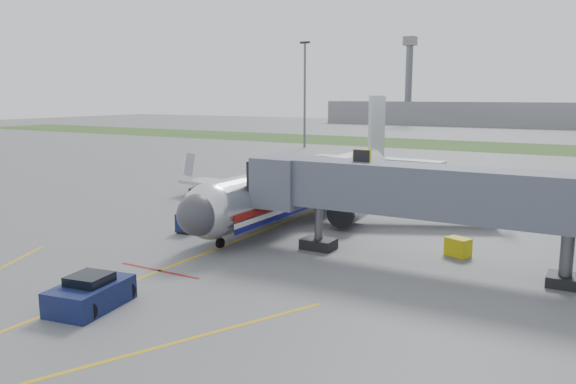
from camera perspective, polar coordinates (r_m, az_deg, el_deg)
The scene contains 16 objects.
ground at distance 37.26m, azimuth -8.74°, elevation -6.28°, with size 400.00×400.00×0.00m, color #565659.
grass_strip at distance 120.43m, azimuth 19.07°, elevation 4.41°, with size 300.00×25.00×0.01m, color #2D4C1E.
apron_markings at distance 32.11m, azimuth -17.10°, elevation -9.26°, with size 21.52×50.00×0.01m.
airliner at distance 49.23m, azimuth 2.30°, elevation 0.92°, with size 32.10×35.67×10.25m.
jet_bridge at distance 34.74m, azimuth 13.34°, elevation -0.04°, with size 25.30×4.00×6.90m.
light_mast_left at distance 111.06m, azimuth 1.71°, elevation 10.10°, with size 2.00×0.44×20.40m.
distant_terminal at distance 200.61m, azimuth 20.74°, elevation 7.42°, with size 120.00×14.00×8.00m, color slate.
control_tower at distance 202.86m, azimuth 12.19°, elevation 11.62°, with size 4.00×4.00×30.00m.
pushback_tug at distance 29.40m, azimuth -19.43°, elevation -9.74°, with size 3.09×4.39×1.69m.
baggage_tug at distance 53.72m, azimuth -9.23°, elevation -0.52°, with size 1.98×2.64×1.65m.
baggage_cart_a at distance 46.67m, azimuth -4.92°, elevation -1.78°, with size 1.68×1.68×1.78m.
baggage_cart_b at distance 43.05m, azimuth -10.21°, elevation -3.10°, with size 1.51×1.51×1.47m.
baggage_cart_c at distance 52.72m, azimuth -2.35°, elevation -0.29°, with size 2.23×2.23×1.97m.
belt_loader at distance 55.50m, azimuth -6.53°, elevation -0.40°, with size 1.97×4.01×1.89m.
ground_power_cart at distance 37.99m, azimuth 16.89°, elevation -5.37°, with size 1.75×1.50×1.19m.
ramp_worker at distance 55.72m, azimuth -5.71°, elevation -0.05°, with size 0.55×0.36×1.50m, color #A6CA17.
Camera 1 is at (22.51, -27.86, 10.27)m, focal length 35.00 mm.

